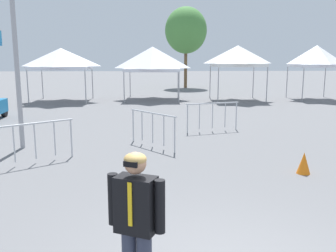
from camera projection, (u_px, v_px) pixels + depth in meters
canopy_tent_behind_left at (61, 59)px, 22.70m from camera, size 3.54×3.54×3.27m
canopy_tent_behind_center at (153, 59)px, 23.82m from camera, size 3.71×3.71×3.39m
canopy_tent_far_left at (238, 56)px, 23.17m from camera, size 3.10×3.10×3.45m
canopy_tent_left_of_center at (316, 56)px, 23.82m from camera, size 2.80×2.80×3.48m
person_foreground at (136, 221)px, 3.87m from camera, size 0.60×0.39×1.78m
tree_behind_tents_center at (186, 30)px, 32.65m from camera, size 3.69×3.69×7.08m
crowd_barrier_near_person at (213, 111)px, 13.69m from camera, size 2.03×0.63×1.08m
crowd_barrier_mid_lot at (35, 135)px, 9.55m from camera, size 1.72×1.28×1.08m
crowd_barrier_by_lift at (153, 123)px, 11.31m from camera, size 1.36×1.66×1.08m
traffic_cone_lot_center at (304, 163)px, 8.76m from camera, size 0.32×0.32×0.52m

